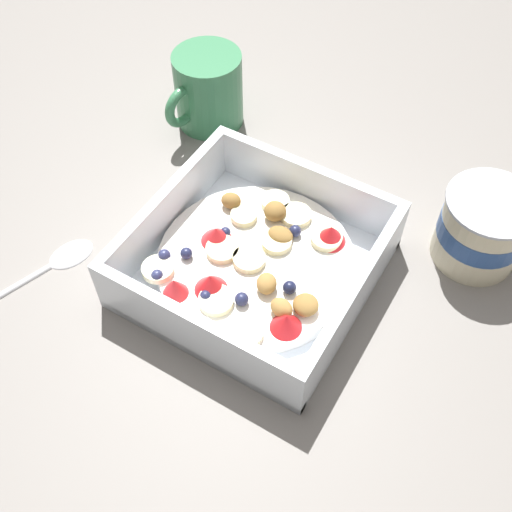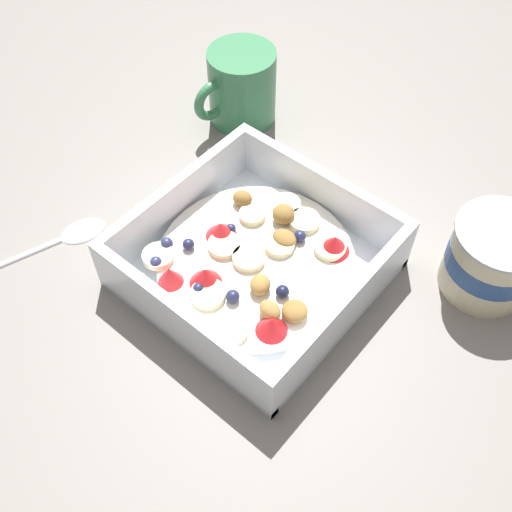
# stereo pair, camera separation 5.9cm
# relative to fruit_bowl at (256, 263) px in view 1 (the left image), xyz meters

# --- Properties ---
(ground_plane) EXTENTS (2.40, 2.40, 0.00)m
(ground_plane) POSITION_rel_fruit_bowl_xyz_m (0.01, -0.02, -0.02)
(ground_plane) COLOR gray
(fruit_bowl) EXTENTS (0.22, 0.22, 0.06)m
(fruit_bowl) POSITION_rel_fruit_bowl_xyz_m (0.00, 0.00, 0.00)
(fruit_bowl) COLOR white
(fruit_bowl) RESTS_ON ground
(spoon) EXTENTS (0.07, 0.17, 0.01)m
(spoon) POSITION_rel_fruit_bowl_xyz_m (-0.18, -0.10, -0.02)
(spoon) COLOR silver
(spoon) RESTS_ON ground
(yogurt_cup) EXTENTS (0.09, 0.09, 0.08)m
(yogurt_cup) POSITION_rel_fruit_bowl_xyz_m (0.18, 0.14, 0.02)
(yogurt_cup) COLOR beige
(yogurt_cup) RESTS_ON ground
(coffee_mug) EXTENTS (0.08, 0.11, 0.09)m
(coffee_mug) POSITION_rel_fruit_bowl_xyz_m (-0.17, 0.17, 0.02)
(coffee_mug) COLOR #3D8456
(coffee_mug) RESTS_ON ground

